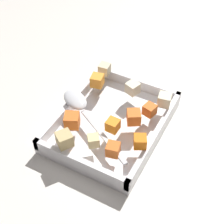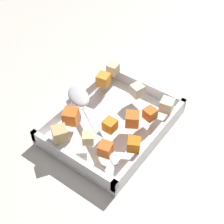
{
  "view_description": "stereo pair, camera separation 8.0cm",
  "coord_description": "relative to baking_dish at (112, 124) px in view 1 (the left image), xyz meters",
  "views": [
    {
      "loc": [
        0.51,
        0.27,
        0.63
      ],
      "look_at": [
        0.01,
        0.01,
        0.05
      ],
      "focal_mm": 54.68,
      "sensor_mm": 36.0,
      "label": 1
    },
    {
      "loc": [
        0.46,
        0.34,
        0.63
      ],
      "look_at": [
        0.01,
        0.01,
        0.05
      ],
      "focal_mm": 54.68,
      "sensor_mm": 36.0,
      "label": 2
    }
  ],
  "objects": [
    {
      "name": "carrot_chunk_heap_top",
      "position": [
        -0.05,
        0.08,
        0.04
      ],
      "size": [
        0.03,
        0.03,
        0.03
      ],
      "primitive_type": "cube",
      "rotation": [
        0.0,
        0.0,
        6.04
      ],
      "color": "orange",
      "rests_on": "baking_dish"
    },
    {
      "name": "carrot_chunk_rim_edge",
      "position": [
        -0.08,
        -0.08,
        0.05
      ],
      "size": [
        0.04,
        0.04,
        0.03
      ],
      "primitive_type": "cube",
      "rotation": [
        0.0,
        0.0,
        3.34
      ],
      "color": "orange",
      "rests_on": "baking_dish"
    },
    {
      "name": "serving_spoon",
      "position": [
        0.01,
        -0.09,
        0.04
      ],
      "size": [
        0.15,
        0.24,
        0.02
      ],
      "rotation": [
        0.0,
        0.0,
        1.05
      ],
      "color": "silver",
      "rests_on": "baking_dish"
    },
    {
      "name": "carrot_chunk_heap_side",
      "position": [
        0.04,
        0.02,
        0.04
      ],
      "size": [
        0.03,
        0.03,
        0.03
      ],
      "primitive_type": "cube",
      "rotation": [
        0.0,
        0.0,
        1.54
      ],
      "color": "orange",
      "rests_on": "baking_dish"
    },
    {
      "name": "baking_dish",
      "position": [
        0.0,
        0.0,
        0.0
      ],
      "size": [
        0.31,
        0.24,
        0.04
      ],
      "color": "silver",
      "rests_on": "ground_plane"
    },
    {
      "name": "potato_chunk_near_left",
      "position": [
        0.13,
        -0.05,
        0.05
      ],
      "size": [
        0.04,
        0.04,
        0.03
      ],
      "primitive_type": "cube",
      "rotation": [
        0.0,
        0.0,
        5.69
      ],
      "color": "tan",
      "rests_on": "baking_dish"
    },
    {
      "name": "carrot_chunk_mid_left",
      "position": [
        -0.0,
        0.05,
        0.05
      ],
      "size": [
        0.04,
        0.04,
        0.03
      ],
      "primitive_type": "cube",
      "rotation": [
        0.0,
        0.0,
        5.25
      ],
      "color": "orange",
      "rests_on": "baking_dish"
    },
    {
      "name": "ground_plane",
      "position": [
        -0.01,
        -0.01,
        -0.01
      ],
      "size": [
        4.0,
        4.0,
        0.0
      ],
      "primitive_type": "plane",
      "color": "beige"
    },
    {
      "name": "potato_chunk_corner_ne",
      "position": [
        0.1,
        0.01,
        0.04
      ],
      "size": [
        0.03,
        0.03,
        0.02
      ],
      "primitive_type": "cube",
      "rotation": [
        0.0,
        0.0,
        3.8
      ],
      "color": "#E0CC89",
      "rests_on": "baking_dish"
    },
    {
      "name": "carrot_chunk_back_center",
      "position": [
        0.05,
        0.1,
        0.04
      ],
      "size": [
        0.04,
        0.04,
        0.03
      ],
      "primitive_type": "cube",
      "rotation": [
        0.0,
        0.0,
        2.05
      ],
      "color": "orange",
      "rests_on": "baking_dish"
    },
    {
      "name": "potato_chunk_mid_right",
      "position": [
        -0.13,
        -0.09,
        0.04
      ],
      "size": [
        0.03,
        0.03,
        0.03
      ],
      "primitive_type": "cube",
      "rotation": [
        0.0,
        0.0,
        1.66
      ],
      "color": "beige",
      "rests_on": "baking_dish"
    },
    {
      "name": "carrot_chunk_corner_nw",
      "position": [
        0.07,
        -0.07,
        0.05
      ],
      "size": [
        0.04,
        0.04,
        0.03
      ],
      "primitive_type": "cube",
      "rotation": [
        0.0,
        0.0,
        2.0
      ],
      "color": "orange",
      "rests_on": "baking_dish"
    },
    {
      "name": "carrot_chunk_near_right",
      "position": [
        0.1,
        0.06,
        0.05
      ],
      "size": [
        0.03,
        0.03,
        0.03
      ],
      "primitive_type": "cube",
      "rotation": [
        0.0,
        0.0,
        3.37
      ],
      "color": "orange",
      "rests_on": "baking_dish"
    },
    {
      "name": "potato_chunk_corner_sw",
      "position": [
        -0.09,
        0.1,
        0.05
      ],
      "size": [
        0.04,
        0.04,
        0.03
      ],
      "primitive_type": "cube",
      "rotation": [
        0.0,
        0.0,
        1.75
      ],
      "color": "beige",
      "rests_on": "baking_dish"
    },
    {
      "name": "potato_chunk_under_handle",
      "position": [
        -0.09,
        0.01,
        0.05
      ],
      "size": [
        0.04,
        0.04,
        0.03
      ],
      "primitive_type": "cube",
      "rotation": [
        0.0,
        0.0,
        5.95
      ],
      "color": "beige",
      "rests_on": "baking_dish"
    }
  ]
}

